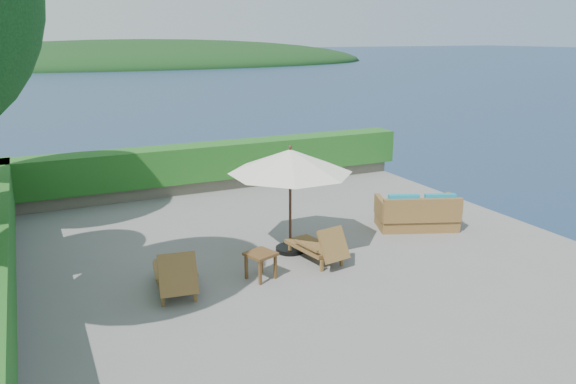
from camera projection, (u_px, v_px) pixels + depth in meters
name	position (u px, v px, depth m)	size (l,w,h in m)	color
ground	(291.00, 254.00, 11.67)	(12.00, 12.00, 0.00)	slate
foundation	(291.00, 321.00, 12.09)	(12.00, 12.00, 3.00)	#5B5348
ocean	(291.00, 379.00, 12.48)	(600.00, 600.00, 0.00)	#172B49
offshore_island	(144.00, 64.00, 144.58)	(126.00, 57.60, 12.60)	black
planter_wall_far	(209.00, 183.00, 16.49)	(12.00, 0.60, 0.36)	slate
hedge_far	(208.00, 161.00, 16.31)	(12.40, 0.90, 1.00)	#1C4F16
patio_umbrella	(290.00, 162.00, 11.29)	(3.35, 3.35, 2.27)	black
lounge_left	(175.00, 273.00, 9.81)	(0.85, 1.63, 0.90)	olive
lounge_right	(319.00, 246.00, 11.17)	(0.82, 1.50, 0.82)	olive
side_table	(261.00, 257.00, 10.38)	(0.63, 0.63, 0.52)	brown
wicker_loveseat	(417.00, 214.00, 13.12)	(2.05, 1.55, 0.91)	olive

